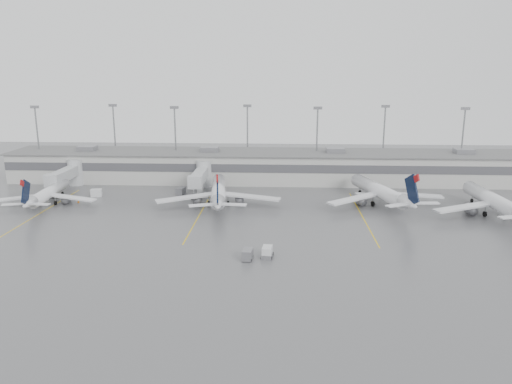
{
  "coord_description": "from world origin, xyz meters",
  "views": [
    {
      "loc": [
        -0.17,
        -79.63,
        30.6
      ],
      "look_at": [
        -5.3,
        24.0,
        5.0
      ],
      "focal_mm": 35.0,
      "sensor_mm": 36.0,
      "label": 1
    }
  ],
  "objects_px": {
    "jet_mid_right": "(381,192)",
    "jet_far_left": "(47,193)",
    "jet_far_right": "(495,201)",
    "jet_mid_left": "(218,192)",
    "baggage_tug": "(267,253)"
  },
  "relations": [
    {
      "from": "baggage_tug",
      "to": "jet_mid_left",
      "type": "bearing_deg",
      "value": 116.06
    },
    {
      "from": "jet_far_right",
      "to": "jet_mid_right",
      "type": "bearing_deg",
      "value": 157.96
    },
    {
      "from": "jet_mid_right",
      "to": "baggage_tug",
      "type": "distance_m",
      "value": 42.74
    },
    {
      "from": "jet_mid_right",
      "to": "jet_far_left",
      "type": "bearing_deg",
      "value": 166.14
    },
    {
      "from": "jet_mid_right",
      "to": "jet_far_right",
      "type": "xyz_separation_m",
      "value": [
        22.64,
        -7.67,
        0.0
      ]
    },
    {
      "from": "jet_far_left",
      "to": "baggage_tug",
      "type": "xyz_separation_m",
      "value": [
        51.79,
        -30.91,
        -1.97
      ]
    },
    {
      "from": "jet_mid_left",
      "to": "jet_mid_right",
      "type": "distance_m",
      "value": 37.49
    },
    {
      "from": "jet_far_left",
      "to": "jet_mid_right",
      "type": "height_order",
      "value": "jet_mid_right"
    },
    {
      "from": "jet_mid_left",
      "to": "jet_far_right",
      "type": "bearing_deg",
      "value": -11.88
    },
    {
      "from": "jet_mid_right",
      "to": "jet_mid_left",
      "type": "bearing_deg",
      "value": 166.78
    },
    {
      "from": "jet_mid_right",
      "to": "baggage_tug",
      "type": "relative_size",
      "value": 10.15
    },
    {
      "from": "jet_mid_right",
      "to": "baggage_tug",
      "type": "bearing_deg",
      "value": -142.79
    },
    {
      "from": "jet_mid_left",
      "to": "jet_far_right",
      "type": "xyz_separation_m",
      "value": [
        60.07,
        -5.58,
        -0.01
      ]
    },
    {
      "from": "jet_far_left",
      "to": "baggage_tug",
      "type": "bearing_deg",
      "value": -34.79
    },
    {
      "from": "jet_far_left",
      "to": "jet_far_right",
      "type": "height_order",
      "value": "jet_far_right"
    }
  ]
}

